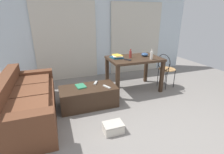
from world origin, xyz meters
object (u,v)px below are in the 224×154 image
object	(u,v)px
book_stack	(117,56)
scissors	(131,55)
bottle_near	(130,54)
wire_chair	(165,67)
bowl	(145,55)
couch	(26,102)
tv_remote_secondary	(107,87)
coffee_table	(89,96)
tv_remote_primary	(96,83)
shoebox	(113,128)
craft_table	(134,63)
tv_remote_on_table	(128,60)
magazine	(81,86)
bottle_far	(151,55)

from	to	relation	value
book_stack	scissors	world-z (taller)	book_stack
bottle_near	wire_chair	bearing A→B (deg)	-11.52
bowl	book_stack	bearing A→B (deg)	175.35
couch	bowl	distance (m)	2.65
bottle_near	tv_remote_secondary	world-z (taller)	bottle_near
coffee_table	book_stack	distance (m)	1.12
tv_remote_primary	shoebox	xyz separation A→B (m)	(-0.01, -1.07, -0.33)
shoebox	craft_table	bearing A→B (deg)	53.24
tv_remote_on_table	shoebox	xyz separation A→B (m)	(-0.75, -1.16, -0.72)
wire_chair	craft_table	bearing A→B (deg)	169.23
bottle_near	couch	bearing A→B (deg)	-167.21
wire_chair	scissors	xyz separation A→B (m)	(-0.74, 0.37, 0.26)
scissors	craft_table	bearing A→B (deg)	-96.06
bottle_near	tv_remote_secondary	distance (m)	1.04
wire_chair	book_stack	size ratio (longest dim) A/B	2.66
scissors	tv_remote_primary	distance (m)	1.18
couch	shoebox	world-z (taller)	couch
craft_table	tv_remote_on_table	distance (m)	0.32
couch	scissors	bearing A→B (deg)	16.77
craft_table	bowl	bearing A→B (deg)	8.24
coffee_table	tv_remote_primary	xyz separation A→B (m)	(0.19, 0.14, 0.21)
tv_remote_on_table	tv_remote_secondary	xyz separation A→B (m)	(-0.59, -0.35, -0.40)
book_stack	tv_remote_on_table	distance (m)	0.30
tv_remote_on_table	tv_remote_primary	distance (m)	0.85
bowl	magazine	world-z (taller)	bowl
wire_chair	book_stack	xyz separation A→B (m)	(-1.15, 0.24, 0.29)
coffee_table	bottle_far	xyz separation A→B (m)	(1.44, 0.13, 0.68)
craft_table	bottle_near	world-z (taller)	bottle_near
scissors	coffee_table	bearing A→B (deg)	-152.27
wire_chair	bowl	size ratio (longest dim) A/B	5.26
coffee_table	bottle_far	size ratio (longest dim) A/B	4.68
magazine	couch	bearing A→B (deg)	-179.54
craft_table	bowl	size ratio (longest dim) A/B	7.38
coffee_table	tv_remote_primary	world-z (taller)	tv_remote_primary
scissors	tv_remote_secondary	size ratio (longest dim) A/B	0.52
bowl	tv_remote_secondary	bearing A→B (deg)	-153.34
bowl	magazine	xyz separation A→B (m)	(-1.59, -0.37, -0.42)
tv_remote_on_table	shoebox	bearing A→B (deg)	-157.28
wire_chair	tv_remote_on_table	bearing A→B (deg)	-178.68
couch	shoebox	size ratio (longest dim) A/B	6.54
wire_chair	shoebox	bearing A→B (deg)	-146.03
tv_remote_secondary	tv_remote_primary	bearing A→B (deg)	96.61
magazine	tv_remote_on_table	bearing A→B (deg)	0.49
couch	craft_table	world-z (taller)	craft_table
craft_table	wire_chair	xyz separation A→B (m)	(0.77, -0.15, -0.14)
book_stack	coffee_table	bearing A→B (deg)	-147.40
tv_remote_on_table	scissors	distance (m)	0.47
craft_table	tv_remote_secondary	size ratio (longest dim) A/B	6.24
wire_chair	tv_remote_on_table	world-z (taller)	wire_chair
wire_chair	book_stack	world-z (taller)	book_stack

